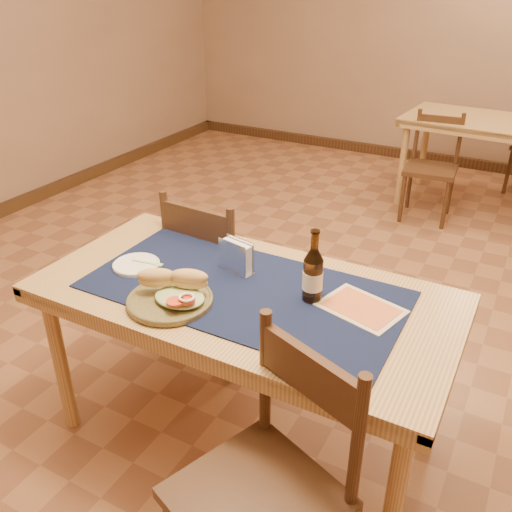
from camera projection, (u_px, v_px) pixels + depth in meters
The scene contains 14 objects.
room at pixel (332, 80), 2.37m from camera, with size 6.04×7.04×2.84m.
main_table at pixel (244, 308), 2.10m from camera, with size 1.60×0.80×0.75m.
placemat at pixel (243, 289), 2.06m from camera, with size 1.20×0.60×0.01m, color #10163C.
baseboard at pixel (316, 331), 3.01m from camera, with size 6.00×7.00×0.10m.
back_table at pixel (501, 132), 4.36m from camera, with size 1.56×0.87×0.75m.
chair_main_far at pixel (219, 274), 2.70m from camera, with size 0.46×0.46×0.94m.
chair_main_near at pixel (268, 486), 1.59m from camera, with size 0.56×0.56×0.94m.
chair_back_near at pixel (432, 166), 4.33m from camera, with size 0.42×0.42×0.84m.
sandwich_plate at pixel (173, 294), 1.96m from camera, with size 0.31×0.31×0.12m.
side_plate at pixel (136, 264), 2.21m from camera, with size 0.19×0.19×0.02m.
fork at pixel (150, 263), 2.20m from camera, with size 0.14×0.04×0.00m.
beer_bottle at pixel (313, 275), 1.94m from camera, with size 0.07×0.07×0.28m.
napkin_holder at pixel (236, 257), 2.15m from camera, with size 0.16×0.09×0.13m.
menu_card at pixel (361, 308), 1.94m from camera, with size 0.32×0.27×0.01m.
Camera 1 is at (0.88, -2.32, 1.83)m, focal length 38.00 mm.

